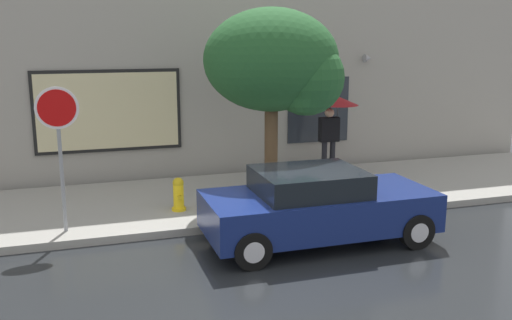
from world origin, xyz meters
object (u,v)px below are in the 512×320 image
parked_car (317,206)px  street_tree (279,64)px  pedestrian_with_umbrella (335,112)px  stop_sign (59,131)px  fire_hydrant (178,194)px

parked_car → street_tree: (0.08, 2.32, 2.44)m
pedestrian_with_umbrella → stop_sign: bearing=-159.1°
pedestrian_with_umbrella → street_tree: size_ratio=0.49×
street_tree → fire_hydrant: bearing=-177.4°
parked_car → stop_sign: size_ratio=1.55×
parked_car → fire_hydrant: size_ratio=5.92×
street_tree → stop_sign: size_ratio=1.54×
parked_car → fire_hydrant: 3.09m
street_tree → pedestrian_with_umbrella: bearing=39.0°
pedestrian_with_umbrella → stop_sign: size_ratio=0.76×
stop_sign → pedestrian_with_umbrella: bearing=20.9°
parked_car → street_tree: street_tree is taller
fire_hydrant → pedestrian_with_umbrella: size_ratio=0.34×
fire_hydrant → pedestrian_with_umbrella: 4.97m
fire_hydrant → street_tree: 3.45m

